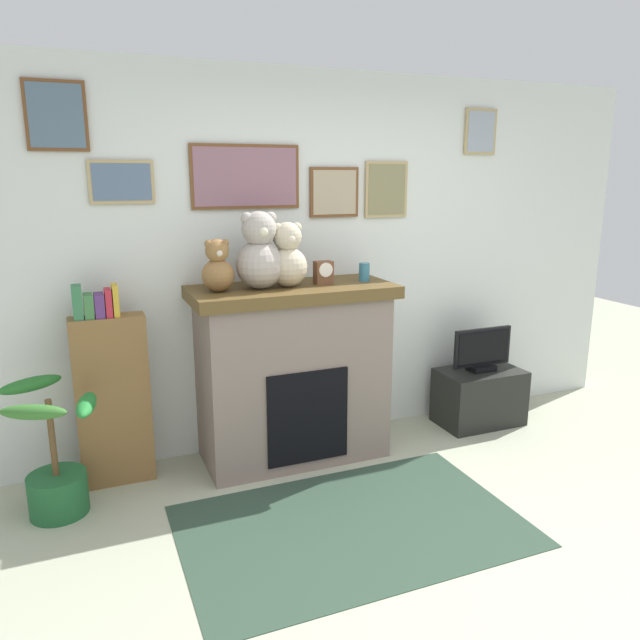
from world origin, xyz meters
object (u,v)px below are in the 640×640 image
potted_plant (56,470)px  television (482,351)px  bookshelf (112,395)px  tv_stand (479,397)px  teddy_bear_grey (287,258)px  mantel_clock (323,273)px  teddy_bear_cream (218,268)px  fireplace (293,372)px  candle_jar (364,272)px  teddy_bear_tan (260,254)px

potted_plant → television: potted_plant is taller
bookshelf → tv_stand: 2.72m
potted_plant → teddy_bear_grey: (1.47, 0.17, 1.12)m
potted_plant → bookshelf: bearing=38.1°
mantel_clock → teddy_bear_grey: (-0.25, 0.00, 0.11)m
bookshelf → teddy_bear_cream: size_ratio=3.91×
fireplace → candle_jar: size_ratio=10.75×
mantel_clock → teddy_bear_grey: 0.27m
television → teddy_bear_cream: size_ratio=1.52×
bookshelf → candle_jar: bearing=-3.4°
fireplace → bookshelf: bookshelf is taller
teddy_bear_grey → fireplace: bearing=27.9°
television → mantel_clock: (-1.32, 0.00, 0.69)m
bookshelf → teddy_bear_grey: (1.12, -0.10, 0.81)m
candle_jar → bookshelf: bearing=176.6°
tv_stand → mantel_clock: bearing=-180.0°
bookshelf → potted_plant: bookshelf is taller
potted_plant → teddy_bear_tan: 1.73m
teddy_bear_cream → teddy_bear_tan: (0.27, -0.00, 0.07)m
television → teddy_bear_grey: size_ratio=1.19×
television → candle_jar: bearing=179.9°
candle_jar → television: bearing=-0.1°
teddy_bear_cream → teddy_bear_grey: (0.45, -0.00, 0.04)m
teddy_bear_cream → tv_stand: bearing=-0.0°
teddy_bear_cream → mantel_clock: bearing=-0.1°
fireplace → tv_stand: size_ratio=2.08×
tv_stand → teddy_bear_grey: 1.96m
television → fireplace: bearing=179.3°
bookshelf → teddy_bear_tan: 1.26m
candle_jar → teddy_bear_grey: teddy_bear_grey is taller
tv_stand → teddy_bear_cream: (-2.03, 0.00, 1.13)m
fireplace → candle_jar: (0.52, -0.02, 0.66)m
television → teddy_bear_cream: bearing=180.0°
fireplace → television: (1.54, -0.02, -0.02)m
potted_plant → candle_jar: size_ratio=6.20×
teddy_bear_tan → teddy_bear_grey: 0.19m
fireplace → television: fireplace is taller
mantel_clock → teddy_bear_grey: size_ratio=0.37×
potted_plant → teddy_bear_cream: teddy_bear_cream is taller
tv_stand → television: (0.00, -0.00, 0.37)m
fireplace → teddy_bear_cream: (-0.49, -0.02, 0.74)m
teddy_bear_grey → candle_jar: bearing=0.1°
bookshelf → tv_stand: size_ratio=1.99×
potted_plant → teddy_bear_grey: teddy_bear_grey is taller
potted_plant → teddy_bear_cream: bearing=9.5°
television → mantel_clock: 1.49m
fireplace → teddy_bear_cream: teddy_bear_cream is taller
tv_stand → teddy_bear_tan: bearing=180.0°
potted_plant → candle_jar: candle_jar is taller
fireplace → candle_jar: candle_jar is taller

